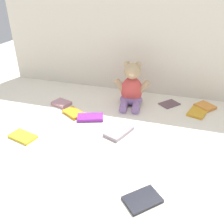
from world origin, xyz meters
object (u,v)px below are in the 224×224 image
object	(u,v)px
book_case_2	(23,136)
book_case_4	(142,199)
book_case_3	(197,112)
book_case_7	(90,118)
book_case_5	(119,131)
teddy_bear	(132,89)
book_case_8	(169,104)
book_case_1	(61,103)
book_case_6	(205,106)
book_case_0	(74,113)

from	to	relation	value
book_case_2	book_case_4	world-z (taller)	book_case_2
book_case_3	book_case_7	distance (m)	0.56
book_case_2	book_case_5	size ratio (longest dim) A/B	0.90
book_case_4	teddy_bear	bearing A→B (deg)	-28.12
teddy_bear	book_case_8	bearing A→B (deg)	7.16
book_case_1	book_case_6	distance (m)	0.80
book_case_2	book_case_6	size ratio (longest dim) A/B	1.31
book_case_6	teddy_bear	bearing A→B (deg)	-38.91
book_case_5	book_case_6	distance (m)	0.54
book_case_3	book_case_6	size ratio (longest dim) A/B	1.25
teddy_bear	book_case_1	distance (m)	0.40
book_case_7	book_case_4	bearing A→B (deg)	-160.74
book_case_4	book_case_8	size ratio (longest dim) A/B	1.11
book_case_1	book_case_7	size ratio (longest dim) A/B	0.72
book_case_0	book_case_3	world-z (taller)	book_case_0
book_case_4	book_case_7	world-z (taller)	book_case_7
book_case_2	book_case_3	world-z (taller)	same
book_case_5	book_case_6	world-z (taller)	same
book_case_4	book_case_7	xyz separation A→B (m)	(-0.35, 0.43, 0.00)
book_case_4	book_case_3	bearing A→B (deg)	-59.08
teddy_bear	book_case_0	xyz separation A→B (m)	(-0.26, -0.20, -0.08)
book_case_0	book_case_8	world-z (taller)	book_case_0
book_case_0	book_case_2	size ratio (longest dim) A/B	0.93
book_case_2	book_case_5	world-z (taller)	book_case_5
book_case_1	book_case_3	distance (m)	0.74
book_case_1	book_case_4	bearing A→B (deg)	-115.15
book_case_0	book_case_8	distance (m)	0.54
teddy_bear	book_case_4	distance (m)	0.69
book_case_3	book_case_5	distance (m)	0.46
book_case_2	book_case_8	bearing A→B (deg)	-34.79
book_case_8	book_case_2	bearing A→B (deg)	81.95
book_case_5	book_case_6	bearing A→B (deg)	-114.03
book_case_3	book_case_7	bearing A→B (deg)	39.59
teddy_bear	book_case_7	bearing A→B (deg)	-132.98
book_case_6	book_case_1	bearing A→B (deg)	-34.58
book_case_1	book_case_5	bearing A→B (deg)	-96.70
book_case_8	book_case_6	bearing A→B (deg)	-134.54
book_case_2	book_case_8	world-z (taller)	book_case_2
book_case_5	teddy_bear	bearing A→B (deg)	-65.71
book_case_0	book_case_4	distance (m)	0.63
book_case_7	book_case_8	xyz separation A→B (m)	(0.37, 0.28, -0.00)
teddy_bear	book_case_5	distance (m)	0.32
teddy_bear	book_case_3	bearing A→B (deg)	-8.99
book_case_5	book_case_7	xyz separation A→B (m)	(-0.17, 0.08, 0.00)
book_case_3	book_case_8	distance (m)	0.16
book_case_7	book_case_8	world-z (taller)	book_case_7
book_case_5	book_case_7	world-z (taller)	same
book_case_0	book_case_3	bearing A→B (deg)	-41.88
book_case_0	book_case_1	xyz separation A→B (m)	(-0.11, 0.08, 0.00)
book_case_2	book_case_4	bearing A→B (deg)	-93.98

